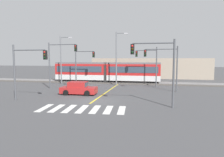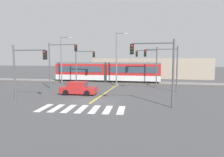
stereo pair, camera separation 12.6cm
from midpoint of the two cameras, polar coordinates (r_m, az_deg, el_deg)
The scene contains 23 objects.
ground_plane at distance 20.10m, azimuth -5.37°, elevation -6.38°, with size 200.00×200.00×0.00m, color #474749.
track_bed at distance 35.03m, azimuth 2.13°, elevation -1.15°, with size 120.00×4.00×0.18m, color #56514C.
rail_near at distance 34.31m, azimuth 1.92°, elevation -1.05°, with size 120.00×0.08×0.10m, color #939399.
rail_far at distance 35.72m, azimuth 2.32°, elevation -0.80°, with size 120.00×0.08×0.10m, color #939399.
light_rail_tram at distance 35.32m, azimuth -1.62°, elevation 2.10°, with size 18.50×2.64×3.43m.
crosswalk_stripe_0 at distance 18.15m, azimuth -18.93°, elevation -7.93°, with size 0.56×2.80×0.01m, color silver.
crosswalk_stripe_1 at distance 17.71m, azimuth -15.68°, elevation -8.17°, with size 0.56×2.80×0.01m, color silver.
crosswalk_stripe_2 at distance 17.33m, azimuth -12.28°, elevation -8.39°, with size 0.56×2.80×0.01m, color silver.
crosswalk_stripe_3 at distance 17.02m, azimuth -8.73°, elevation -8.59°, with size 0.56×2.80×0.01m, color silver.
crosswalk_stripe_4 at distance 16.77m, azimuth -5.06°, elevation -8.76°, with size 0.56×2.80×0.01m, color silver.
crosswalk_stripe_5 at distance 16.58m, azimuth -1.29°, elevation -8.90°, with size 0.56×2.80×0.01m, color silver.
crosswalk_stripe_6 at distance 16.47m, azimuth 2.55°, elevation -9.00°, with size 0.56×2.80×0.01m, color silver.
lane_centre_line at distance 25.88m, azimuth -1.39°, elevation -3.69°, with size 0.20×14.85×0.01m, color gold.
sedan_crossing at distance 23.87m, azimuth -9.67°, elevation -2.85°, with size 4.27×2.05×1.52m.
traffic_light_near_right at distance 17.48m, azimuth 12.90°, elevation 4.64°, with size 3.75×0.38×5.82m.
traffic_light_mid_left at distance 28.97m, azimuth -15.22°, elevation 5.74°, with size 4.25×0.38×6.48m.
traffic_light_mid_right at distance 26.31m, azimuth 14.80°, elevation 4.82°, with size 4.25×0.38×5.81m.
traffic_light_far_right at distance 30.69m, azimuth 10.49°, elevation 4.96°, with size 3.25×0.38×5.99m.
traffic_light_near_left at distance 21.72m, azimuth -23.63°, elevation 3.81°, with size 3.75×0.38×5.59m.
traffic_light_far_left at distance 32.28m, azimuth -8.65°, elevation 4.91°, with size 3.25×0.38×5.91m.
street_lamp_west at distance 35.17m, azimuth -14.20°, elevation 6.06°, with size 2.18×0.28×8.04m.
street_lamp_centre at distance 31.50m, azimuth 1.43°, elevation 6.58°, with size 1.89×0.28×8.39m.
building_backdrop_far at distance 46.33m, azimuth 10.63°, elevation 2.98°, with size 25.68×6.00×4.38m, color tan.
Camera 1 is at (5.77, -18.81, 4.11)m, focal length 32.00 mm.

